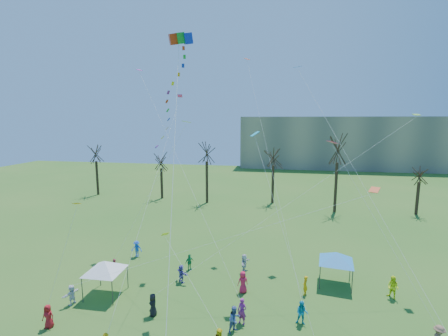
% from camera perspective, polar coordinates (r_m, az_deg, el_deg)
% --- Properties ---
extents(distant_building, '(60.00, 14.00, 15.00)m').
position_cam_1_polar(distant_building, '(98.93, 21.11, 4.38)').
color(distant_building, gray).
rests_on(distant_building, ground).
extents(bare_tree_row, '(71.05, 10.09, 12.09)m').
position_cam_1_polar(bare_tree_row, '(51.43, 6.69, 1.29)').
color(bare_tree_row, black).
rests_on(bare_tree_row, ground).
extents(big_box_kite, '(2.34, 6.73, 20.73)m').
position_cam_1_polar(big_box_kite, '(21.85, -8.96, 12.27)').
color(big_box_kite, red).
rests_on(big_box_kite, ground).
extents(canopy_tent_white, '(3.89, 3.89, 2.92)m').
position_cam_1_polar(canopy_tent_white, '(27.99, -20.96, -16.43)').
color(canopy_tent_white, '#3F3F44').
rests_on(canopy_tent_white, ground).
extents(canopy_tent_blue, '(3.85, 3.85, 2.92)m').
position_cam_1_polar(canopy_tent_blue, '(29.46, 19.85, -15.06)').
color(canopy_tent_blue, '#3F3F44').
rests_on(canopy_tent_blue, ground).
extents(festival_crowd, '(26.43, 14.66, 1.85)m').
position_cam_1_polar(festival_crowd, '(25.61, 1.08, -22.43)').
color(festival_crowd, '#B1161D').
rests_on(festival_crowd, ground).
extents(small_kites_aloft, '(27.68, 17.97, 29.92)m').
position_cam_1_polar(small_kites_aloft, '(26.25, 3.47, 5.87)').
color(small_kites_aloft, '#F59E0C').
rests_on(small_kites_aloft, ground).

